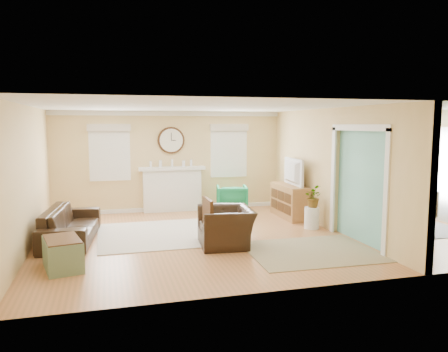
{
  "coord_description": "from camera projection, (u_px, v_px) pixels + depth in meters",
  "views": [
    {
      "loc": [
        -3.14,
        -8.33,
        2.25
      ],
      "look_at": [
        -0.8,
        0.3,
        1.2
      ],
      "focal_mm": 35.0,
      "sensor_mm": 36.0,
      "label": 1
    }
  ],
  "objects": [
    {
      "name": "floor",
      "position": [
        265.0,
        234.0,
        9.06
      ],
      "size": [
        9.0,
        9.0,
        0.0
      ],
      "primitive_type": "plane",
      "color": "#A1693B",
      "rests_on": "ground"
    },
    {
      "name": "green_chair",
      "position": [
        232.0,
        199.0,
        11.21
      ],
      "size": [
        0.89,
        0.91,
        0.71
      ],
      "primitive_type": "imported",
      "rotation": [
        0.0,
        0.0,
        2.94
      ],
      "color": "#078141",
      "rests_on": "floor"
    },
    {
      "name": "trunk",
      "position": [
        63.0,
        254.0,
        6.84
      ],
      "size": [
        0.69,
        0.94,
        0.49
      ],
      "color": "slate",
      "rests_on": "floor"
    },
    {
      "name": "fireplace",
      "position": [
        172.0,
        189.0,
        11.37
      ],
      "size": [
        1.7,
        0.3,
        1.17
      ],
      "color": "white",
      "rests_on": "ground"
    },
    {
      "name": "dining_chair_e",
      "position": [
        413.0,
        198.0,
        10.11
      ],
      "size": [
        0.48,
        0.48,
        0.96
      ],
      "color": "slate",
      "rests_on": "floor"
    },
    {
      "name": "ceiling",
      "position": [
        266.0,
        107.0,
        8.76
      ],
      "size": [
        9.0,
        6.0,
        0.02
      ],
      "primitive_type": "cube",
      "color": "white",
      "rests_on": "wall_back"
    },
    {
      "name": "rug_cream",
      "position": [
        168.0,
        233.0,
        9.06
      ],
      "size": [
        2.85,
        2.47,
        0.02
      ],
      "primitive_type": "cube",
      "rotation": [
        0.0,
        0.0,
        0.01
      ],
      "color": "beige",
      "rests_on": "floor"
    },
    {
      "name": "dining_chair_s",
      "position": [
        423.0,
        210.0,
        8.78
      ],
      "size": [
        0.49,
        0.49,
        0.93
      ],
      "color": "slate",
      "rests_on": "floor"
    },
    {
      "name": "dining_chair_w",
      "position": [
        362.0,
        200.0,
        9.68
      ],
      "size": [
        0.55,
        0.55,
        1.0
      ],
      "color": "white",
      "rests_on": "floor"
    },
    {
      "name": "dining_chair_n",
      "position": [
        364.0,
        191.0,
        10.92
      ],
      "size": [
        0.54,
        0.54,
        1.01
      ],
      "color": "slate",
      "rests_on": "floor"
    },
    {
      "name": "rug_jute",
      "position": [
        311.0,
        251.0,
        7.79
      ],
      "size": [
        2.29,
        1.89,
        0.01
      ],
      "primitive_type": "cube",
      "rotation": [
        0.0,
        0.0,
        -0.02
      ],
      "color": "#92835D",
      "rests_on": "floor"
    },
    {
      "name": "eames_chair",
      "position": [
        226.0,
        227.0,
        8.16
      ],
      "size": [
        1.05,
        1.18,
        0.71
      ],
      "primitive_type": "imported",
      "rotation": [
        0.0,
        0.0,
        -1.66
      ],
      "color": "black",
      "rests_on": "floor"
    },
    {
      "name": "dining_table",
      "position": [
        388.0,
        209.0,
        9.97
      ],
      "size": [
        1.15,
        1.97,
        0.68
      ],
      "primitive_type": "imported",
      "rotation": [
        0.0,
        0.0,
        1.61
      ],
      "color": "#4A2912",
      "rests_on": "floor"
    },
    {
      "name": "window_left",
      "position": [
        110.0,
        149.0,
        10.91
      ],
      "size": [
        1.05,
        0.13,
        1.42
      ],
      "color": "white",
      "rests_on": "wall_back"
    },
    {
      "name": "wall_left",
      "position": [
        28.0,
        179.0,
        7.74
      ],
      "size": [
        0.02,
        6.0,
        2.6
      ],
      "primitive_type": "cube",
      "color": "tan",
      "rests_on": "ground"
    },
    {
      "name": "window_right",
      "position": [
        229.0,
        147.0,
        11.71
      ],
      "size": [
        1.05,
        0.13,
        1.42
      ],
      "color": "white",
      "rests_on": "wall_back"
    },
    {
      "name": "rug_grey",
      "position": [
        388.0,
        223.0,
        10.01
      ],
      "size": [
        2.35,
        2.93,
        0.01
      ],
      "primitive_type": "cube",
      "color": "slate",
      "rests_on": "floor"
    },
    {
      "name": "potted_plant",
      "position": [
        312.0,
        197.0,
        9.44
      ],
      "size": [
        0.44,
        0.48,
        0.46
      ],
      "primitive_type": "imported",
      "rotation": [
        0.0,
        0.0,
        1.36
      ],
      "color": "#337F33",
      "rests_on": "garden_stool"
    },
    {
      "name": "tv",
      "position": [
        289.0,
        172.0,
        10.53
      ],
      "size": [
        0.2,
        1.13,
        0.65
      ],
      "primitive_type": "imported",
      "rotation": [
        0.0,
        0.0,
        1.52
      ],
      "color": "black",
      "rests_on": "credenza"
    },
    {
      "name": "wall_clock",
      "position": [
        171.0,
        140.0,
        11.3
      ],
      "size": [
        0.7,
        0.07,
        0.7
      ],
      "color": "#4A2912",
      "rests_on": "wall_back"
    },
    {
      "name": "pendant",
      "position": [
        394.0,
        127.0,
        9.58
      ],
      "size": [
        0.3,
        0.3,
        0.55
      ],
      "color": "gold",
      "rests_on": "ceiling"
    },
    {
      "name": "garden_stool",
      "position": [
        312.0,
        218.0,
        9.49
      ],
      "size": [
        0.32,
        0.32,
        0.47
      ],
      "primitive_type": "cylinder",
      "color": "white",
      "rests_on": "floor"
    },
    {
      "name": "wall_back",
      "position": [
        226.0,
        160.0,
        11.79
      ],
      "size": [
        9.0,
        0.02,
        2.6
      ],
      "primitive_type": "cube",
      "color": "tan",
      "rests_on": "ground"
    },
    {
      "name": "sofa",
      "position": [
        71.0,
        224.0,
        8.49
      ],
      "size": [
        1.09,
        2.3,
        0.65
      ],
      "primitive_type": "imported",
      "rotation": [
        0.0,
        0.0,
        1.47
      ],
      "color": "black",
      "rests_on": "floor"
    },
    {
      "name": "french_doors",
      "position": [
        446.0,
        175.0,
        10.09
      ],
      "size": [
        0.06,
        1.7,
        2.2
      ],
      "color": "white",
      "rests_on": "ground"
    },
    {
      "name": "partition",
      "position": [
        326.0,
        166.0,
        9.57
      ],
      "size": [
        0.17,
        6.0,
        2.6
      ],
      "color": "tan",
      "rests_on": "ground"
    },
    {
      "name": "wall_front",
      "position": [
        342.0,
        194.0,
        6.04
      ],
      "size": [
        9.0,
        0.02,
        2.6
      ],
      "primitive_type": "cube",
      "color": "tan",
      "rests_on": "ground"
    },
    {
      "name": "wall_right",
      "position": [
        448.0,
        166.0,
        10.08
      ],
      "size": [
        0.02,
        6.0,
        2.6
      ],
      "primitive_type": "cube",
      "color": "tan",
      "rests_on": "ground"
    },
    {
      "name": "credenza",
      "position": [
        289.0,
        201.0,
        10.62
      ],
      "size": [
        0.47,
        1.38,
        0.8
      ],
      "color": "#A07244",
      "rests_on": "floor"
    }
  ]
}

